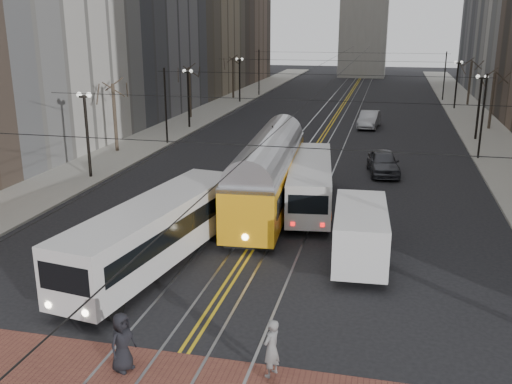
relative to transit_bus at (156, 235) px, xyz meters
The scene contains 16 objects.
ground 6.48m from the transit_bus, 56.31° to the right, with size 260.00×260.00×0.00m, color black.
sidewalk_left 41.40m from the transit_bus, 106.14° to the left, with size 5.00×140.00×0.15m, color gray.
sidewalk_right 43.87m from the transit_bus, 65.04° to the left, with size 5.00×140.00×0.15m, color gray.
streetcar_rails 39.93m from the transit_bus, 84.97° to the left, with size 4.80×130.00×0.02m, color gray.
centre_lines 39.93m from the transit_bus, 84.97° to the left, with size 0.42×130.00×0.01m, color gold.
lamp_posts 23.80m from the transit_bus, 81.53° to the left, with size 27.60×57.20×5.60m.
street_trees 30.23m from the transit_bus, 83.35° to the left, with size 31.68×53.28×5.60m.
trolley_wires 29.88m from the transit_bus, 83.25° to the left, with size 25.96×120.00×6.60m.
transit_bus is the anchor object (origin of this frame).
streetcar 9.67m from the transit_bus, 71.93° to the left, with size 2.65×14.29×3.37m, color orange.
rear_bus 11.18m from the transit_bus, 61.71° to the left, with size 2.27×10.42×2.72m, color #BABABA.
cargo_van 8.87m from the transit_bus, 15.21° to the left, with size 2.22×5.78×2.56m, color silver.
sedan_grey 20.77m from the transit_bus, 63.53° to the left, with size 1.98×4.93×1.68m, color #3B3C42.
sedan_silver 38.00m from the transit_bus, 78.62° to the left, with size 1.79×5.13×1.69m, color #A1A3A8.
pedestrian_a 7.77m from the transit_bus, 74.83° to the right, with size 0.92×0.60×1.89m, color black.
pedestrian_b 9.38m from the transit_bus, 46.12° to the right, with size 0.67×0.44×1.84m, color slate.
Camera 1 is at (5.96, -16.14, 10.21)m, focal length 40.00 mm.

